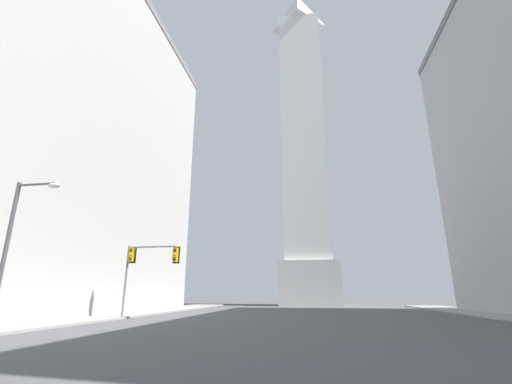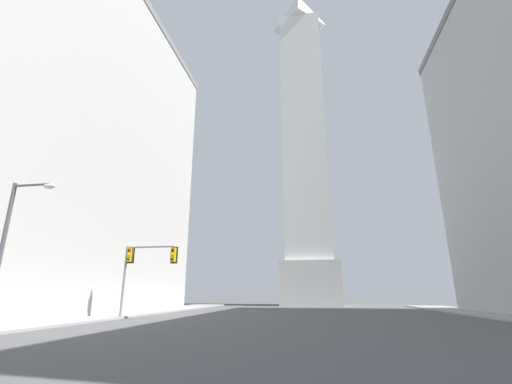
{
  "view_description": "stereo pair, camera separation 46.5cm",
  "coord_description": "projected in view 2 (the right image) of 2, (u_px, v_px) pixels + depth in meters",
  "views": [
    {
      "loc": [
        0.54,
        -2.32,
        1.88
      ],
      "look_at": [
        -6.7,
        42.51,
        15.34
      ],
      "focal_mm": 24.0,
      "sensor_mm": 36.0,
      "label": 1
    },
    {
      "loc": [
        1.0,
        -2.24,
        1.88
      ],
      "look_at": [
        -6.7,
        42.51,
        15.34
      ],
      "focal_mm": 24.0,
      "sensor_mm": 36.0,
      "label": 2
    }
  ],
  "objects": [
    {
      "name": "building_left",
      "position": [
        19.0,
        128.0,
        33.63
      ],
      "size": [
        20.46,
        41.71,
        35.01
      ],
      "color": "#B2AFAA",
      "rests_on": "ground_plane"
    },
    {
      "name": "traffic_light_mid_left",
      "position": [
        143.0,
        263.0,
        27.26
      ],
      "size": [
        4.5,
        0.51,
        5.56
      ],
      "color": "slate",
      "rests_on": "ground_plane"
    },
    {
      "name": "street_lamp",
      "position": [
        11.0,
        237.0,
        16.7
      ],
      "size": [
        2.43,
        0.36,
        7.3
      ],
      "color": "#4C4C51",
      "rests_on": "ground_plane"
    },
    {
      "name": "obelisk",
      "position": [
        304.0,
        137.0,
        63.29
      ],
      "size": [
        9.48,
        9.48,
        62.46
      ],
      "color": "silver",
      "rests_on": "ground_plane"
    },
    {
      "name": "sidewalk_left",
      "position": [
        64.0,
        321.0,
        23.54
      ],
      "size": [
        5.0,
        67.47,
        0.15
      ],
      "primitive_type": "cube",
      "color": "gray",
      "rests_on": "ground_plane"
    }
  ]
}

